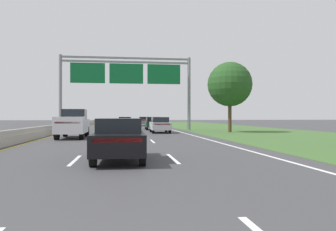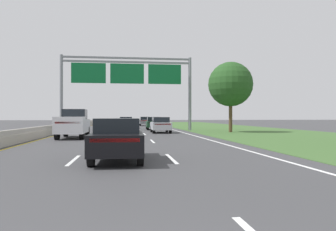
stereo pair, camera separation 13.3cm
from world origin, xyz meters
name	(u,v)px [view 1 (the left image)]	position (x,y,z in m)	size (l,w,h in m)	color
ground_plane	(124,131)	(0.00, 35.00, 0.00)	(220.00, 220.00, 0.00)	#3D3D3F
lane_striping	(124,131)	(0.00, 34.54, 0.00)	(11.96, 106.00, 0.01)	white
grass_verge_right	(243,130)	(13.95, 35.00, 0.01)	(14.00, 110.00, 0.02)	#3D602D
median_barrier_concrete	(63,128)	(-6.60, 35.00, 0.35)	(0.60, 110.00, 0.85)	#A8A399
overhead_sign_gantry	(126,77)	(0.30, 35.91, 6.14)	(15.06, 0.42, 8.59)	gray
pickup_truck_white	(73,124)	(-3.83, 23.55, 1.07)	(2.05, 5.42, 2.20)	silver
car_grey_right_lane_sedan	(144,121)	(3.51, 55.73, 0.82)	(1.91, 4.44, 1.57)	slate
car_darkgreen_right_lane_sedan	(153,123)	(3.59, 38.63, 0.82)	(1.92, 4.44, 1.57)	#193D23
car_silver_right_lane_sedan	(160,125)	(3.59, 30.58, 0.82)	(1.88, 4.42, 1.57)	#B2B5BA
car_black_centre_lane_sedan	(119,138)	(-0.21, 10.26, 0.82)	(1.90, 4.43, 1.57)	black
car_blue_centre_lane_sedan	(125,122)	(0.14, 42.70, 0.82)	(1.91, 4.44, 1.57)	navy
roadside_tree_mid	(230,84)	(10.87, 30.67, 4.96)	(4.60, 4.60, 7.27)	#4C3823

